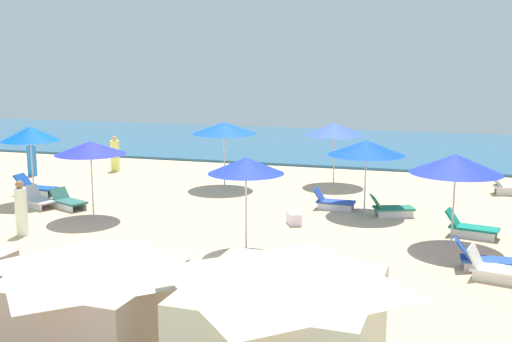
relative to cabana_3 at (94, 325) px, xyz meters
name	(u,v)px	position (x,y,z in m)	size (l,w,h in m)	color
ground_plane	(157,287)	(-1.28, 4.56, -1.27)	(60.00, 60.00, 0.00)	#E6B989
ocean	(334,145)	(-1.28, 27.29, -1.21)	(60.00, 14.54, 0.12)	#285F84
cabana_3	(94,325)	(0.00, 0.00, 0.00)	(2.26, 2.25, 2.47)	#C7AB96
umbrella_0	(335,129)	(0.51, 16.48, 0.89)	(2.32, 2.32, 2.41)	silver
umbrella_1	(366,148)	(2.19, 12.38, 0.81)	(2.40, 2.40, 2.31)	silver
lounge_chair_1_0	(333,202)	(1.16, 12.54, -1.03)	(1.34, 0.61, 0.67)	silver
lounge_chair_1_1	(391,208)	(3.03, 12.13, -1.02)	(1.44, 1.01, 0.67)	silver
umbrella_2	(30,134)	(-8.80, 10.63, 1.07)	(1.92, 1.92, 2.59)	silver
lounge_chair_2_0	(35,188)	(-9.44, 11.55, -0.99)	(1.50, 0.64, 0.74)	silver
lounge_chair_2_1	(38,200)	(-8.19, 9.99, -1.02)	(1.34, 1.02, 0.69)	silver
umbrella_3	(456,164)	(4.80, 9.49, 0.90)	(2.36, 2.36, 2.42)	silver
lounge_chair_3_0	(470,227)	(5.30, 10.49, -1.01)	(1.50, 0.86, 0.73)	silver
lounge_chair_5_0	(499,270)	(5.77, 7.08, -1.02)	(1.57, 0.98, 0.70)	silver
lounge_chair_5_1	(487,260)	(5.55, 7.70, -1.02)	(1.57, 0.61, 0.73)	silver
umbrella_6	(90,148)	(-5.73, 9.35, 0.89)	(2.14, 2.14, 2.37)	silver
lounge_chair_6_0	(68,201)	(-7.16, 10.15, -1.03)	(1.45, 1.07, 0.62)	silver
lounge_chair_7_0	(509,188)	(6.88, 16.61, -1.03)	(1.42, 0.82, 0.63)	silver
lounge_chair_7_1	(509,187)	(6.86, 16.55, -0.99)	(1.40, 0.75, 0.70)	silver
umbrella_8	(246,166)	(-0.22, 7.54, 0.93)	(1.93, 1.93, 2.41)	silver
umbrella_9	(224,128)	(-3.39, 14.83, 0.99)	(2.43, 2.43, 2.49)	silver
beachgoer_0	(21,210)	(-6.60, 7.11, -0.55)	(0.33, 0.33, 1.54)	white
beachgoer_1	(32,159)	(-11.87, 14.71, -0.58)	(0.53, 0.53, 1.52)	#2A7FD5
beachgoer_3	(115,155)	(-9.11, 16.72, -0.57)	(0.54, 0.54, 1.54)	#F2F86F
cooler_box_0	(294,218)	(0.37, 10.36, -1.10)	(0.60, 0.34, 0.35)	white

